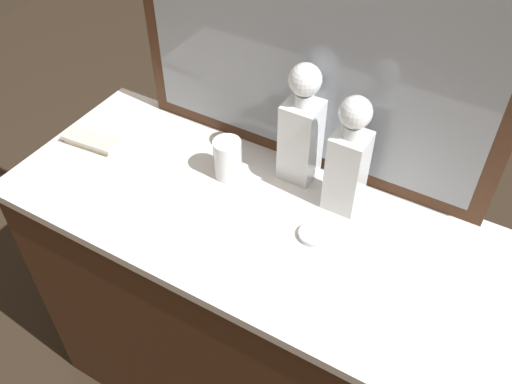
# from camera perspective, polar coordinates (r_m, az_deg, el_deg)

# --- Properties ---
(dresser) EXTENTS (1.27, 0.52, 0.89)m
(dresser) POSITION_cam_1_polar(r_m,az_deg,el_deg) (1.66, -0.00, -13.05)
(dresser) COLOR #472816
(dresser) RESTS_ON ground_plane
(dresser_mirror) EXTENTS (0.94, 0.03, 0.79)m
(dresser_mirror) POSITION_cam_1_polar(r_m,az_deg,el_deg) (1.25, 5.92, 17.35)
(dresser_mirror) COLOR #472816
(dresser_mirror) RESTS_ON dresser
(crystal_decanter_front) EXTENTS (0.08, 0.08, 0.31)m
(crystal_decanter_front) POSITION_cam_1_polar(r_m,az_deg,el_deg) (1.27, 9.44, 2.77)
(crystal_decanter_front) COLOR white
(crystal_decanter_front) RESTS_ON dresser
(crystal_decanter_left) EXTENTS (0.09, 0.09, 0.32)m
(crystal_decanter_left) POSITION_cam_1_polar(r_m,az_deg,el_deg) (1.34, 4.70, 6.00)
(crystal_decanter_left) COLOR white
(crystal_decanter_left) RESTS_ON dresser
(crystal_tumbler_center) EXTENTS (0.07, 0.07, 0.11)m
(crystal_tumbler_center) POSITION_cam_1_polar(r_m,az_deg,el_deg) (1.39, -2.94, 3.33)
(crystal_tumbler_center) COLOR white
(crystal_tumbler_center) RESTS_ON dresser
(silver_brush_front) EXTENTS (0.16, 0.07, 0.02)m
(silver_brush_front) POSITION_cam_1_polar(r_m,az_deg,el_deg) (1.57, -16.68, 5.05)
(silver_brush_front) COLOR #B7A88C
(silver_brush_front) RESTS_ON dresser
(porcelain_dish) EXTENTS (0.07, 0.07, 0.01)m
(porcelain_dish) POSITION_cam_1_polar(r_m,az_deg,el_deg) (1.27, 5.99, -4.38)
(porcelain_dish) COLOR silver
(porcelain_dish) RESTS_ON dresser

